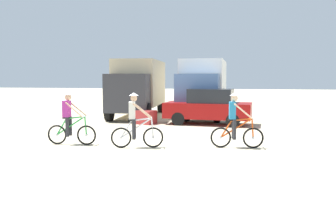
{
  "coord_description": "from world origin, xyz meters",
  "views": [
    {
      "loc": [
        2.9,
        -11.76,
        2.3
      ],
      "look_at": [
        0.01,
        3.26,
        1.1
      ],
      "focal_mm": 37.13,
      "sensor_mm": 36.0,
      "label": 1
    }
  ],
  "objects_px": {
    "sedan_parked": "(209,107)",
    "cyclist_orange_shirt": "(70,120)",
    "box_truck_white_box": "(203,85)",
    "cyclist_near_camera": "(235,122)",
    "supply_crate": "(146,117)",
    "cyclist_cowboy_hat": "(135,122)",
    "box_truck_tan_camper": "(139,85)"
  },
  "relations": [
    {
      "from": "sedan_parked",
      "to": "cyclist_orange_shirt",
      "type": "bearing_deg",
      "value": -124.96
    },
    {
      "from": "box_truck_white_box",
      "to": "cyclist_near_camera",
      "type": "xyz_separation_m",
      "value": [
        1.88,
        -9.32,
        -1.03
      ]
    },
    {
      "from": "supply_crate",
      "to": "cyclist_cowboy_hat",
      "type": "bearing_deg",
      "value": -78.76
    },
    {
      "from": "box_truck_tan_camper",
      "to": "supply_crate",
      "type": "bearing_deg",
      "value": -68.9
    },
    {
      "from": "box_truck_tan_camper",
      "to": "box_truck_white_box",
      "type": "relative_size",
      "value": 1.01
    },
    {
      "from": "box_truck_tan_camper",
      "to": "cyclist_cowboy_hat",
      "type": "xyz_separation_m",
      "value": [
        2.51,
        -9.33,
        -1.03
      ]
    },
    {
      "from": "cyclist_orange_shirt",
      "to": "supply_crate",
      "type": "bearing_deg",
      "value": 78.16
    },
    {
      "from": "sedan_parked",
      "to": "supply_crate",
      "type": "height_order",
      "value": "sedan_parked"
    },
    {
      "from": "box_truck_white_box",
      "to": "supply_crate",
      "type": "xyz_separation_m",
      "value": [
        -2.5,
        -4.1,
        -1.54
      ]
    },
    {
      "from": "box_truck_tan_camper",
      "to": "cyclist_orange_shirt",
      "type": "relative_size",
      "value": 3.79
    },
    {
      "from": "sedan_parked",
      "to": "cyclist_cowboy_hat",
      "type": "bearing_deg",
      "value": -107.26
    },
    {
      "from": "box_truck_white_box",
      "to": "cyclist_orange_shirt",
      "type": "distance_m",
      "value": 10.55
    },
    {
      "from": "cyclist_orange_shirt",
      "to": "supply_crate",
      "type": "height_order",
      "value": "cyclist_orange_shirt"
    },
    {
      "from": "sedan_parked",
      "to": "cyclist_near_camera",
      "type": "distance_m",
      "value": 5.79
    },
    {
      "from": "cyclist_near_camera",
      "to": "box_truck_tan_camper",
      "type": "bearing_deg",
      "value": 123.28
    },
    {
      "from": "supply_crate",
      "to": "box_truck_tan_camper",
      "type": "bearing_deg",
      "value": 111.1
    },
    {
      "from": "box_truck_tan_camper",
      "to": "cyclist_cowboy_hat",
      "type": "bearing_deg",
      "value": -74.94
    },
    {
      "from": "sedan_parked",
      "to": "supply_crate",
      "type": "distance_m",
      "value": 3.17
    },
    {
      "from": "cyclist_orange_shirt",
      "to": "cyclist_near_camera",
      "type": "xyz_separation_m",
      "value": [
        5.58,
        0.5,
        0.0
      ]
    },
    {
      "from": "box_truck_white_box",
      "to": "cyclist_orange_shirt",
      "type": "relative_size",
      "value": 3.73
    },
    {
      "from": "cyclist_orange_shirt",
      "to": "cyclist_cowboy_hat",
      "type": "relative_size",
      "value": 1.0
    },
    {
      "from": "sedan_parked",
      "to": "cyclist_near_camera",
      "type": "height_order",
      "value": "cyclist_near_camera"
    },
    {
      "from": "box_truck_tan_camper",
      "to": "box_truck_white_box",
      "type": "bearing_deg",
      "value": 8.69
    },
    {
      "from": "box_truck_tan_camper",
      "to": "cyclist_orange_shirt",
      "type": "distance_m",
      "value": 9.3
    },
    {
      "from": "cyclist_near_camera",
      "to": "supply_crate",
      "type": "bearing_deg",
      "value": 129.96
    },
    {
      "from": "box_truck_tan_camper",
      "to": "cyclist_near_camera",
      "type": "xyz_separation_m",
      "value": [
        5.73,
        -8.73,
        -1.03
      ]
    },
    {
      "from": "cyclist_orange_shirt",
      "to": "cyclist_near_camera",
      "type": "bearing_deg",
      "value": 5.15
    },
    {
      "from": "sedan_parked",
      "to": "cyclist_near_camera",
      "type": "bearing_deg",
      "value": -77.17
    },
    {
      "from": "box_truck_white_box",
      "to": "cyclist_orange_shirt",
      "type": "height_order",
      "value": "box_truck_white_box"
    },
    {
      "from": "cyclist_orange_shirt",
      "to": "cyclist_cowboy_hat",
      "type": "height_order",
      "value": "same"
    },
    {
      "from": "sedan_parked",
      "to": "box_truck_tan_camper",
      "type": "bearing_deg",
      "value": 145.21
    },
    {
      "from": "box_truck_white_box",
      "to": "sedan_parked",
      "type": "height_order",
      "value": "box_truck_white_box"
    }
  ]
}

